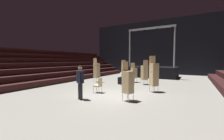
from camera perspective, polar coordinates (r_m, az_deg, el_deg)
ground_plane at (r=8.60m, az=-0.98°, el=-10.08°), size 22.00×30.00×0.10m
arena_end_wall at (r=22.67m, az=18.97°, el=8.68°), size 22.00×0.30×8.00m
bleacher_bank_left at (r=15.05m, az=-27.40°, el=1.74°), size 5.25×24.00×3.15m
stage_riser at (r=18.12m, az=16.02°, el=-0.47°), size 5.49×3.37×5.68m
man_with_tie at (r=7.50m, az=-12.60°, el=-4.06°), size 0.56×0.36×1.76m
chair_stack_front_left at (r=7.12m, az=6.33°, el=-4.55°), size 0.55×0.55×1.96m
chair_stack_front_right at (r=9.44m, az=16.34°, el=-1.57°), size 0.62×0.62×2.31m
chair_stack_mid_left at (r=13.24m, az=8.67°, el=-1.03°), size 0.62×0.62×1.79m
chair_stack_mid_right at (r=13.28m, az=-6.15°, el=-0.08°), size 0.51×0.51×2.22m
chair_stack_mid_centre at (r=12.22m, az=12.76°, el=-0.90°), size 0.62×0.62×2.05m
chair_stack_rear_left at (r=13.83m, az=4.70°, el=-0.26°), size 0.60×0.60×2.05m
equipment_road_case at (r=12.10m, az=4.81°, el=-4.34°), size 1.01×0.78×0.59m
loose_chair_near_man at (r=8.96m, az=-5.38°, el=-5.71°), size 0.48×0.48×0.95m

